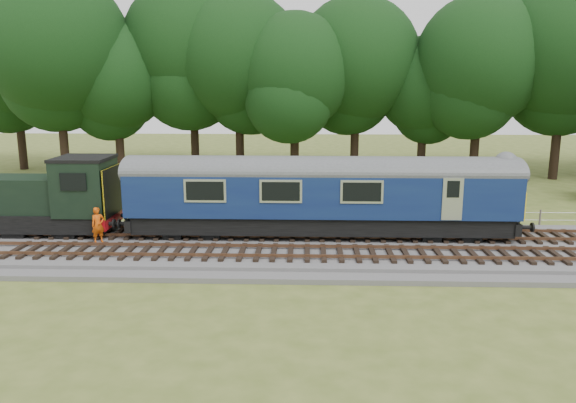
{
  "coord_description": "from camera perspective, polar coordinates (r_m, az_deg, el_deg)",
  "views": [
    {
      "loc": [
        -4.22,
        -24.51,
        7.47
      ],
      "look_at": [
        -5.12,
        1.4,
        2.0
      ],
      "focal_mm": 35.0,
      "sensor_mm": 36.0,
      "label": 1
    }
  ],
  "objects": [
    {
      "name": "ballast",
      "position": [
        25.91,
        11.31,
        -4.67
      ],
      "size": [
        70.0,
        7.0,
        0.35
      ],
      "primitive_type": "cube",
      "color": "#4C4C4F",
      "rests_on": "ground"
    },
    {
      "name": "fence",
      "position": [
        30.25,
        9.95,
        -2.57
      ],
      "size": [
        64.0,
        0.12,
        1.0
      ],
      "primitive_type": null,
      "color": "#6B6054",
      "rests_on": "ground"
    },
    {
      "name": "ground",
      "position": [
        25.96,
        11.3,
        -5.04
      ],
      "size": [
        120.0,
        120.0,
        0.0
      ],
      "primitive_type": "plane",
      "color": "#4D5E22",
      "rests_on": "ground"
    },
    {
      "name": "dmu_railcar",
      "position": [
        26.37,
        3.34,
        1.27
      ],
      "size": [
        18.05,
        2.86,
        3.88
      ],
      "color": "black",
      "rests_on": "ground"
    },
    {
      "name": "track_north",
      "position": [
        27.18,
        10.87,
        -3.35
      ],
      "size": [
        67.2,
        2.4,
        0.21
      ],
      "color": "black",
      "rests_on": "ballast"
    },
    {
      "name": "tree_line",
      "position": [
        47.29,
        7.09,
        2.74
      ],
      "size": [
        70.0,
        8.0,
        18.0
      ],
      "primitive_type": null,
      "color": "black",
      "rests_on": "ground"
    },
    {
      "name": "track_south",
      "position": [
        24.34,
        11.93,
        -5.2
      ],
      "size": [
        67.2,
        2.4,
        0.21
      ],
      "color": "black",
      "rests_on": "ballast"
    },
    {
      "name": "worker",
      "position": [
        26.9,
        -18.74,
        -2.28
      ],
      "size": [
        0.71,
        0.68,
        1.64
      ],
      "primitive_type": "imported",
      "rotation": [
        0.0,
        0.0,
        0.69
      ],
      "color": "#DD510B",
      "rests_on": "ballast"
    },
    {
      "name": "shunter_loco",
      "position": [
        29.63,
        -24.7,
        0.12
      ],
      "size": [
        8.92,
        2.6,
        3.38
      ],
      "color": "black",
      "rests_on": "ground"
    }
  ]
}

